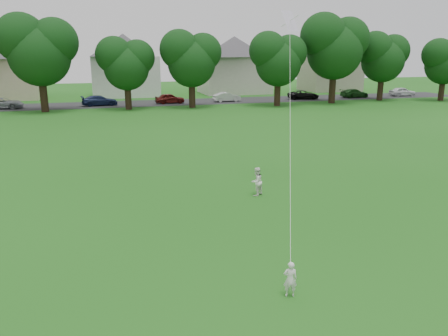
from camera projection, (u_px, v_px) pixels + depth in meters
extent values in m
plane|color=#1B5B14|center=(233.00, 256.00, 13.52)|extent=(160.00, 160.00, 0.00)
cube|color=#2D2D30|center=(132.00, 104.00, 52.55)|extent=(90.00, 7.00, 0.01)
imported|color=silver|center=(290.00, 279.00, 11.21)|extent=(0.40, 0.32, 0.97)
imported|color=white|center=(257.00, 182.00, 19.07)|extent=(0.78, 0.73, 1.27)
plane|color=silver|center=(290.00, 21.00, 19.40)|extent=(1.09, 0.87, 0.90)
cylinder|color=white|center=(290.00, 112.00, 15.28)|extent=(0.01, 0.01, 12.42)
cylinder|color=black|center=(43.00, 93.00, 45.15)|extent=(0.77, 0.77, 3.84)
cylinder|color=black|center=(128.00, 96.00, 47.13)|extent=(0.70, 0.70, 2.98)
cylinder|color=black|center=(192.00, 93.00, 48.68)|extent=(0.72, 0.72, 3.28)
cylinder|color=black|center=(277.00, 92.00, 50.19)|extent=(0.72, 0.72, 3.23)
cylinder|color=black|center=(332.00, 86.00, 52.76)|extent=(0.79, 0.79, 4.09)
cylinder|color=black|center=(380.00, 87.00, 55.86)|extent=(0.73, 0.73, 3.33)
cylinder|color=black|center=(442.00, 89.00, 55.59)|extent=(0.70, 0.70, 2.99)
imported|color=gray|center=(3.00, 103.00, 47.80)|extent=(4.44, 2.33, 1.19)
imported|color=#162146|center=(100.00, 101.00, 50.49)|extent=(4.21, 2.08, 1.18)
imported|color=#5E1612|center=(170.00, 98.00, 52.65)|extent=(3.62, 1.61, 1.21)
imported|color=silver|center=(227.00, 97.00, 54.54)|extent=(3.55, 1.45, 1.15)
imported|color=black|center=(303.00, 95.00, 57.30)|extent=(4.31, 2.43, 1.14)
imported|color=#194918|center=(354.00, 93.00, 59.30)|extent=(4.07, 1.90, 1.15)
imported|color=white|center=(402.00, 92.00, 61.30)|extent=(3.75, 1.83, 1.23)
cube|color=beige|center=(0.00, 79.00, 56.96)|extent=(9.58, 6.76, 5.21)
cube|color=white|center=(125.00, 76.00, 61.13)|extent=(8.96, 7.32, 5.45)
pyramid|color=#464348|center=(123.00, 34.00, 59.65)|extent=(12.93, 12.93, 3.00)
cube|color=beige|center=(234.00, 75.00, 65.36)|extent=(9.72, 7.59, 5.32)
pyramid|color=#464348|center=(234.00, 36.00, 63.91)|extent=(14.01, 14.01, 2.93)
cube|color=#A9A28C|center=(330.00, 74.00, 69.59)|extent=(8.20, 6.86, 5.18)
pyramid|color=#464348|center=(332.00, 38.00, 68.17)|extent=(11.83, 11.83, 2.85)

